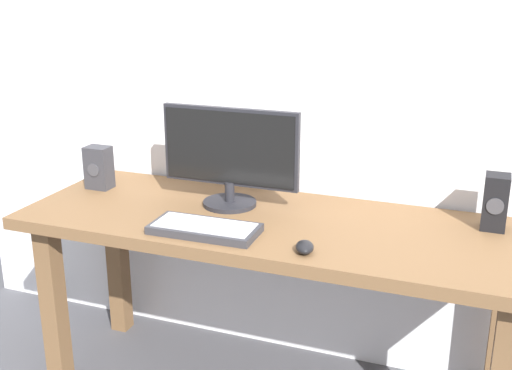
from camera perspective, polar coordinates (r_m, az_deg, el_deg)
desk at (r=2.27m, az=1.39°, el=-5.49°), size 1.79×0.64×0.72m
monitor at (r=2.32m, az=-2.35°, el=2.72°), size 0.52×0.20×0.37m
keyboard_primary at (r=2.12m, az=-4.63°, el=-3.92°), size 0.36×0.17×0.03m
mouse at (r=1.97m, az=4.39°, el=-5.58°), size 0.08×0.10×0.03m
speaker_right at (r=2.26m, az=20.70°, el=-1.44°), size 0.08×0.09×0.19m
speaker_left at (r=2.61m, az=-13.94°, el=1.53°), size 0.10×0.08×0.17m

